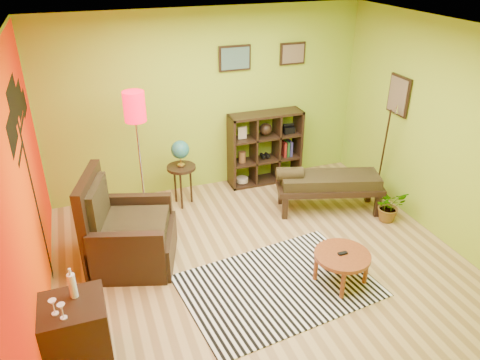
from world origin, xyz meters
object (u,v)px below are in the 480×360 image
object	(u,v)px
floor_lamp	(136,119)
armchair	(126,237)
bench	(327,183)
potted_plant	(389,208)
side_cabinet	(76,334)
globe_table	(181,157)
coffee_table	(342,258)
cube_shelf	(266,148)

from	to	relation	value
floor_lamp	armchair	bearing A→B (deg)	-112.92
bench	potted_plant	bearing A→B (deg)	-38.31
side_cabinet	globe_table	size ratio (longest dim) A/B	0.98
coffee_table	side_cabinet	size ratio (longest dim) A/B	0.64
potted_plant	globe_table	bearing A→B (deg)	151.74
armchair	bench	size ratio (longest dim) A/B	0.76
side_cabinet	bench	xyz separation A→B (m)	(3.60, 1.76, 0.10)
side_cabinet	potted_plant	bearing A→B (deg)	15.41
floor_lamp	bench	xyz separation A→B (m)	(2.59, -0.55, -1.11)
coffee_table	bench	world-z (taller)	bench
coffee_table	cube_shelf	size ratio (longest dim) A/B	0.54
cube_shelf	potted_plant	world-z (taller)	cube_shelf
armchair	globe_table	xyz separation A→B (m)	(0.98, 1.17, 0.43)
coffee_table	cube_shelf	world-z (taller)	cube_shelf
coffee_table	bench	distance (m)	1.68
globe_table	potted_plant	bearing A→B (deg)	-28.26
bench	potted_plant	xyz separation A→B (m)	(0.72, -0.57, -0.27)
cube_shelf	floor_lamp	bearing A→B (deg)	-163.40
cube_shelf	coffee_table	bearing A→B (deg)	-93.38
armchair	bench	world-z (taller)	armchair
side_cabinet	cube_shelf	size ratio (longest dim) A/B	0.85
armchair	cube_shelf	bearing A→B (deg)	30.93
globe_table	potted_plant	xyz separation A→B (m)	(2.68, -1.44, -0.60)
coffee_table	floor_lamp	size ratio (longest dim) A/B	0.34
side_cabinet	bench	distance (m)	4.00
armchair	potted_plant	world-z (taller)	armchair
cube_shelf	armchair	bearing A→B (deg)	-149.07
coffee_table	potted_plant	size ratio (longest dim) A/B	1.34
globe_table	cube_shelf	size ratio (longest dim) A/B	0.87
globe_table	potted_plant	distance (m)	3.10
armchair	cube_shelf	distance (m)	2.88
globe_table	coffee_table	bearing A→B (deg)	-61.44
coffee_table	potted_plant	bearing A→B (deg)	35.79
side_cabinet	potted_plant	world-z (taller)	side_cabinet
armchair	floor_lamp	size ratio (longest dim) A/B	0.64
armchair	side_cabinet	bearing A→B (deg)	-114.18
coffee_table	side_cabinet	xyz separation A→B (m)	(-2.95, -0.21, 0.01)
floor_lamp	globe_table	xyz separation A→B (m)	(0.62, 0.33, -0.77)
globe_table	armchair	bearing A→B (deg)	-129.87
bench	side_cabinet	bearing A→B (deg)	-153.99
coffee_table	globe_table	world-z (taller)	globe_table
cube_shelf	potted_plant	size ratio (longest dim) A/B	2.47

